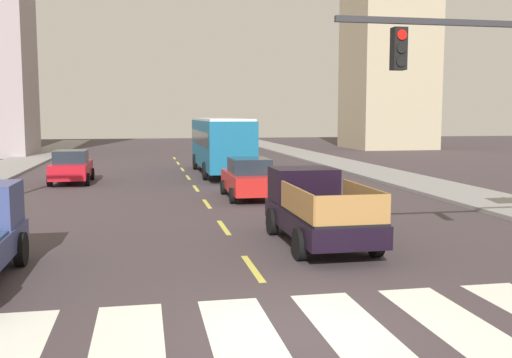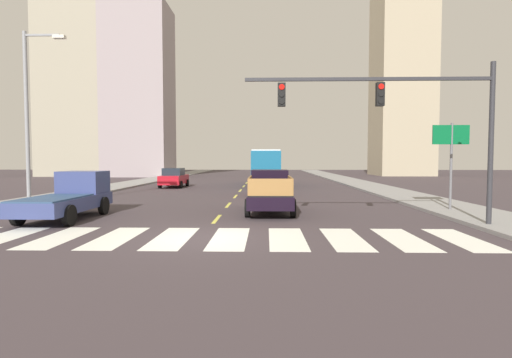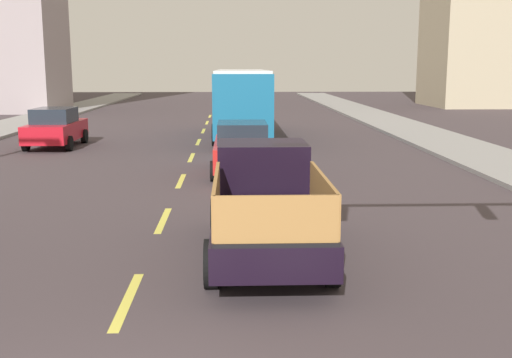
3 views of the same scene
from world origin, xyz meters
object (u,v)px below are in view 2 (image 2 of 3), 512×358
at_px(traffic_signal_gantry, 411,112).
at_px(direction_sign_green, 451,148).
at_px(pickup_stakebed, 270,192).
at_px(pickup_dark, 71,196).
at_px(city_bus, 266,165).
at_px(streetlight_left, 30,111).
at_px(sedan_mid, 264,183).
at_px(sedan_near_right, 174,178).

relative_size(traffic_signal_gantry, direction_sign_green, 2.14).
distance_m(traffic_signal_gantry, direction_sign_green, 5.56).
relative_size(pickup_stakebed, pickup_dark, 1.00).
height_order(city_bus, traffic_signal_gantry, traffic_signal_gantry).
bearing_deg(traffic_signal_gantry, streetlight_left, 162.34).
bearing_deg(sedan_mid, city_bus, 91.42).
bearing_deg(pickup_dark, pickup_stakebed, 12.78).
bearing_deg(streetlight_left, direction_sign_green, -3.58).
distance_m(pickup_dark, direction_sign_green, 17.28).
distance_m(pickup_dark, traffic_signal_gantry, 14.15).
xyz_separation_m(sedan_near_right, traffic_signal_gantry, (13.46, -20.29, 3.34)).
distance_m(pickup_stakebed, traffic_signal_gantry, 7.46).
bearing_deg(direction_sign_green, traffic_signal_gantry, -128.82).
distance_m(city_bus, traffic_signal_gantry, 24.04).
height_order(pickup_dark, traffic_signal_gantry, traffic_signal_gantry).
distance_m(sedan_mid, direction_sign_green, 12.69).
height_order(city_bus, direction_sign_green, direction_sign_green).
height_order(sedan_mid, streetlight_left, streetlight_left).
xyz_separation_m(traffic_signal_gantry, streetlight_left, (-17.39, 5.54, 0.77)).
relative_size(pickup_dark, traffic_signal_gantry, 0.58).
bearing_deg(pickup_stakebed, streetlight_left, 174.52).
distance_m(pickup_stakebed, city_bus, 18.99).
bearing_deg(city_bus, streetlight_left, -123.43).
height_order(pickup_stakebed, city_bus, city_bus).
bearing_deg(sedan_near_right, streetlight_left, -105.68).
distance_m(pickup_stakebed, sedan_near_right, 17.98).
distance_m(pickup_dark, sedan_mid, 13.78).
xyz_separation_m(pickup_stakebed, sedan_near_right, (-8.39, 15.90, -0.08)).
bearing_deg(direction_sign_green, city_bus, 114.42).
bearing_deg(pickup_dark, sedan_near_right, 87.04).
bearing_deg(direction_sign_green, sedan_mid, 134.75).
distance_m(pickup_stakebed, streetlight_left, 13.01).
height_order(traffic_signal_gantry, direction_sign_green, traffic_signal_gantry).
bearing_deg(pickup_dark, sedan_mid, 50.88).
distance_m(pickup_stakebed, sedan_mid, 8.73).
height_order(pickup_stakebed, direction_sign_green, direction_sign_green).
xyz_separation_m(pickup_dark, streetlight_left, (-3.78, 3.49, 4.05)).
bearing_deg(sedan_near_right, pickup_stakebed, -62.96).
xyz_separation_m(pickup_dark, sedan_near_right, (0.14, 18.24, -0.06)).
relative_size(sedan_mid, streetlight_left, 0.49).
height_order(sedan_near_right, direction_sign_green, direction_sign_green).
relative_size(pickup_stakebed, traffic_signal_gantry, 0.58).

